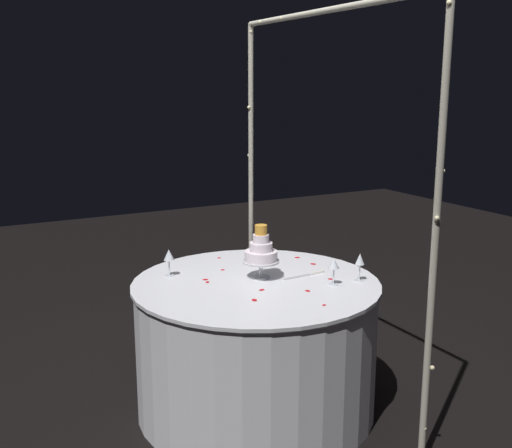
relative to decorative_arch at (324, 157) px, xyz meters
The scene contains 19 objects.
ground_plane 1.57m from the decorative_arch, 89.88° to the right, with size 12.00×12.00×0.00m, color black.
decorative_arch is the anchor object (origin of this frame).
main_table 1.19m from the decorative_arch, 89.88° to the right, with size 1.44×1.44×0.80m.
tiered_cake 0.67m from the decorative_arch, 96.84° to the right, with size 0.22×0.22×0.32m.
wine_glass_0 0.65m from the decorative_arch, 20.54° to the right, with size 0.06×0.06×0.15m.
wine_glass_1 1.10m from the decorative_arch, 111.89° to the right, with size 0.06×0.06×0.16m.
wine_glass_2 0.65m from the decorative_arch, 15.92° to the left, with size 0.06×0.06×0.17m.
cake_knife 0.71m from the decorative_arch, 73.25° to the right, with size 0.04×0.30×0.01m.
rose_petal_0 1.01m from the decorative_arch, 103.62° to the right, with size 0.03×0.02×0.00m, color red.
rose_petal_1 0.98m from the decorative_arch, 65.85° to the right, with size 0.04×0.03×0.00m, color red.
rose_petal_2 0.88m from the decorative_arch, 73.45° to the right, with size 0.04×0.02×0.00m, color red.
rose_petal_3 0.93m from the decorative_arch, 119.41° to the right, with size 0.03×0.02×0.00m, color red.
rose_petal_4 0.81m from the decorative_arch, 45.21° to the right, with size 0.03×0.02×0.00m, color red.
rose_petal_5 0.77m from the decorative_arch, behind, with size 0.04×0.03×0.00m, color red.
rose_petal_6 0.72m from the decorative_arch, 16.99° to the right, with size 0.03×0.02×0.00m, color red.
rose_petal_7 0.93m from the decorative_arch, 33.09° to the right, with size 0.02×0.02×0.00m, color red.
rose_petal_8 1.00m from the decorative_arch, 141.84° to the right, with size 0.03×0.02×0.00m, color red.
rose_petal_9 0.71m from the decorative_arch, 167.38° to the left, with size 0.04×0.03×0.00m, color red.
rose_petal_10 1.01m from the decorative_arch, 99.64° to the right, with size 0.03×0.02×0.00m, color red.
Camera 1 is at (3.02, -1.63, 1.91)m, focal length 43.45 mm.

